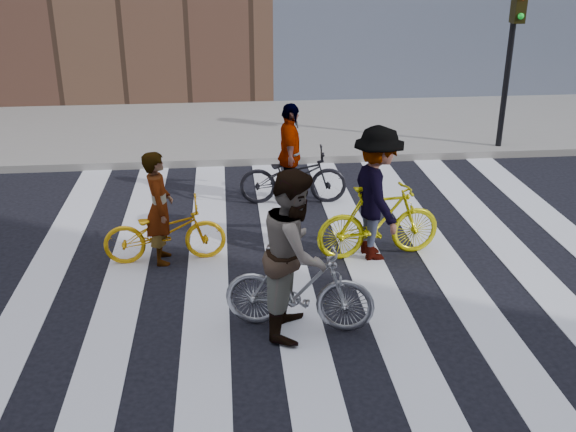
{
  "coord_description": "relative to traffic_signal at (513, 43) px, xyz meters",
  "views": [
    {
      "loc": [
        -1.35,
        -7.79,
        4.25
      ],
      "look_at": [
        -0.56,
        0.3,
        0.86
      ],
      "focal_mm": 42.0,
      "sensor_mm": 36.0,
      "label": 1
    }
  ],
  "objects": [
    {
      "name": "traffic_signal",
      "position": [
        0.0,
        0.0,
        0.0
      ],
      "size": [
        0.22,
        0.42,
        3.33
      ],
      "color": "black",
      "rests_on": "ground"
    },
    {
      "name": "ground",
      "position": [
        -4.4,
        -5.32,
        -2.28
      ],
      "size": [
        100.0,
        100.0,
        0.0
      ],
      "primitive_type": "plane",
      "color": "black",
      "rests_on": "ground"
    },
    {
      "name": "bike_silver_mid",
      "position": [
        -4.97,
        -6.37,
        -1.76
      ],
      "size": [
        1.8,
        0.91,
        1.04
      ],
      "primitive_type": "imported",
      "rotation": [
        0.0,
        0.0,
        1.32
      ],
      "color": "#9D9FA7",
      "rests_on": "ground"
    },
    {
      "name": "zebra_crosswalk",
      "position": [
        -4.4,
        -5.32,
        -2.27
      ],
      "size": [
        8.25,
        10.0,
        0.01
      ],
      "color": "silver",
      "rests_on": "ground"
    },
    {
      "name": "rider_mid",
      "position": [
        -5.02,
        -6.37,
        -1.3
      ],
      "size": [
        0.95,
        1.1,
        1.95
      ],
      "primitive_type": "imported",
      "rotation": [
        0.0,
        0.0,
        1.32
      ],
      "color": "slate",
      "rests_on": "ground"
    },
    {
      "name": "rider_left",
      "position": [
        -6.68,
        -4.43,
        -1.48
      ],
      "size": [
        0.43,
        0.61,
        1.61
      ],
      "primitive_type": "imported",
      "rotation": [
        0.0,
        0.0,
        1.64
      ],
      "color": "slate",
      "rests_on": "ground"
    },
    {
      "name": "rider_right",
      "position": [
        -3.69,
        -4.58,
        -1.33
      ],
      "size": [
        0.85,
        1.31,
        1.91
      ],
      "primitive_type": "imported",
      "rotation": [
        0.0,
        0.0,
        1.69
      ],
      "color": "slate",
      "rests_on": "ground"
    },
    {
      "name": "bike_yellow_left",
      "position": [
        -6.63,
        -4.43,
        -1.84
      ],
      "size": [
        1.73,
        0.71,
        0.89
      ],
      "primitive_type": "imported",
      "rotation": [
        0.0,
        0.0,
        1.64
      ],
      "color": "#F6AE0D",
      "rests_on": "ground"
    },
    {
      "name": "rider_rear",
      "position": [
        -4.67,
        -2.39,
        -1.41
      ],
      "size": [
        0.48,
        1.04,
        1.73
      ],
      "primitive_type": "imported",
      "rotation": [
        0.0,
        0.0,
        1.51
      ],
      "color": "slate",
      "rests_on": "ground"
    },
    {
      "name": "bike_dark_rear",
      "position": [
        -4.62,
        -2.39,
        -1.8
      ],
      "size": [
        1.85,
        0.74,
        0.96
      ],
      "primitive_type": "imported",
      "rotation": [
        0.0,
        0.0,
        1.51
      ],
      "color": "black",
      "rests_on": "ground"
    },
    {
      "name": "bike_yellow_right",
      "position": [
        -3.64,
        -4.58,
        -1.74
      ],
      "size": [
        1.84,
        0.71,
        1.08
      ],
      "primitive_type": "imported",
      "rotation": [
        0.0,
        0.0,
        1.69
      ],
      "color": "#CFC60B",
      "rests_on": "ground"
    },
    {
      "name": "sidewalk_far",
      "position": [
        -4.4,
        2.18,
        -2.2
      ],
      "size": [
        100.0,
        5.0,
        0.15
      ],
      "primitive_type": "cube",
      "color": "gray",
      "rests_on": "ground"
    }
  ]
}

